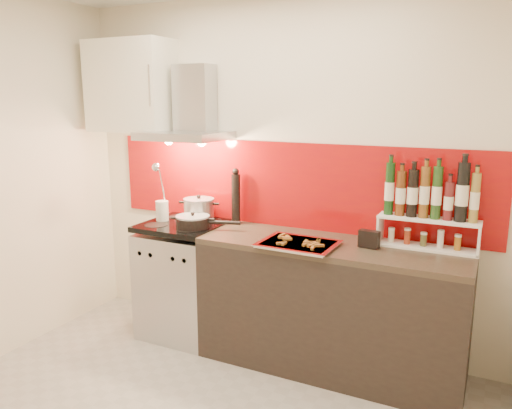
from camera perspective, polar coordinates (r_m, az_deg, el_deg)
The scene contains 13 objects.
back_wall at distance 3.76m, azimuth 3.03°, elevation 3.52°, with size 3.40×0.02×2.60m, color silver.
backsplash at distance 3.74m, azimuth 3.65°, elevation 2.23°, with size 3.00×0.02×0.64m, color #96080D.
range_stove at distance 4.05m, azimuth -8.10°, elevation -8.55°, with size 0.60×0.60×0.91m.
counter at distance 3.56m, azimuth 8.49°, elevation -11.39°, with size 1.80×0.60×0.90m.
range_hood at distance 3.91m, azimuth -7.49°, elevation 10.28°, with size 0.62×0.50×0.61m.
upper_cabinet at distance 4.23m, azimuth -14.05°, elevation 12.96°, with size 0.70×0.35×0.72m, color white.
stock_pot at distance 3.95m, azimuth -6.53°, elevation -0.57°, with size 0.24×0.24×0.21m.
saute_pan at distance 3.75m, azimuth -7.13°, elevation -1.95°, with size 0.48×0.25×0.12m.
utensil_jar at distance 3.98m, azimuth -10.76°, elevation 0.00°, with size 0.10×0.15×0.48m.
pepper_mill at distance 3.86m, azimuth -2.32°, elevation 0.89°, with size 0.07×0.07×0.43m.
step_shelf at distance 3.37m, azimuth 19.24°, elevation -0.24°, with size 0.63×0.17×0.57m.
caddy_box at distance 3.33m, azimuth 12.79°, elevation -3.86°, with size 0.13×0.06×0.11m, color black.
baking_tray at distance 3.32m, azimuth 4.89°, elevation -4.47°, with size 0.51×0.40×0.03m.
Camera 1 is at (1.46, -2.02, 1.86)m, focal length 35.00 mm.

